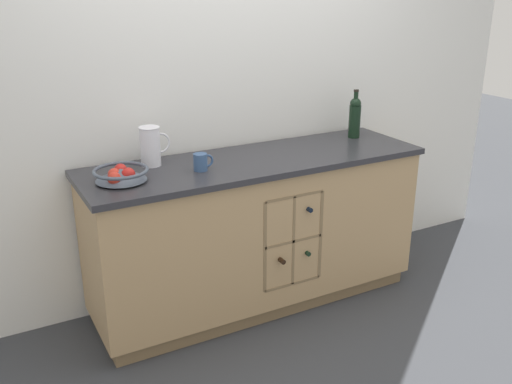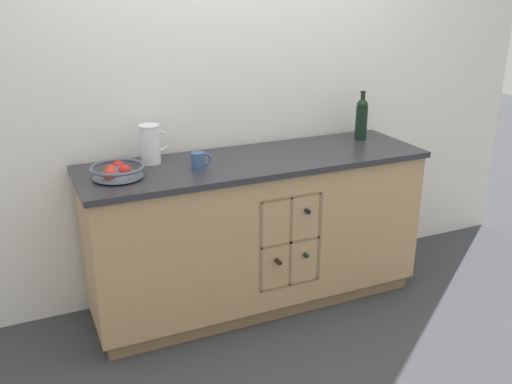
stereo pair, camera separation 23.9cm
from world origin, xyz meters
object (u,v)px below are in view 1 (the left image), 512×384
ceramic_mug (201,162)px  standing_wine_bottle (355,116)px  white_pitcher (151,145)px  fruit_bowl (121,174)px

ceramic_mug → standing_wine_bottle: 1.17m
white_pitcher → standing_wine_bottle: 1.36m
white_pitcher → standing_wine_bottle: size_ratio=0.70×
fruit_bowl → ceramic_mug: size_ratio=2.48×
white_pitcher → ceramic_mug: 0.30m
fruit_bowl → standing_wine_bottle: 1.60m
fruit_bowl → ceramic_mug: ceramic_mug is taller
fruit_bowl → white_pitcher: bearing=40.3°
white_pitcher → fruit_bowl: bearing=-139.7°
fruit_bowl → standing_wine_bottle: (1.59, 0.15, 0.10)m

